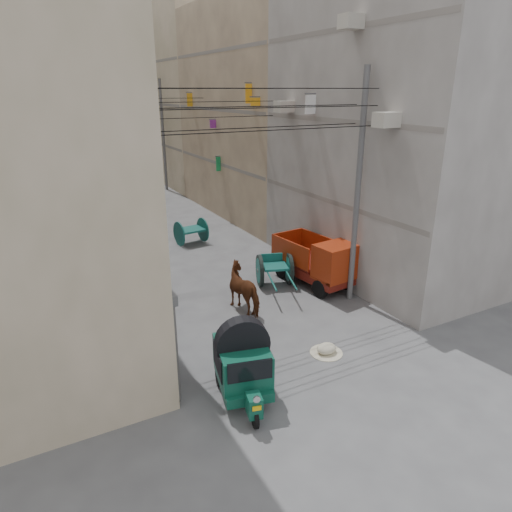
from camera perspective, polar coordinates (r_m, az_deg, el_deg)
ground at (r=11.48m, az=16.72°, el=-20.23°), size 140.00×140.00×0.00m
building_row_right at (r=42.62m, az=-8.36°, el=18.84°), size 8.00×62.00×14.00m
end_cap_building at (r=72.20m, az=-23.95°, el=17.91°), size 22.00×10.00×13.00m
shutters_left at (r=17.48m, az=-17.42°, el=-0.15°), size 0.18×14.40×2.88m
signboards at (r=28.59m, az=-14.65°, el=11.77°), size 8.22×40.52×5.67m
ac_units at (r=17.02m, az=9.82°, el=20.39°), size 0.70×6.55×3.35m
utility_poles at (r=24.06m, az=-11.97°, el=11.89°), size 7.40×22.20×8.00m
overhead_cables at (r=21.35m, az=-10.42°, el=18.46°), size 7.40×22.52×1.12m
auto_rickshaw at (r=11.51m, az=-1.68°, el=-13.11°), size 1.69×2.42×1.64m
tonga_cart at (r=17.85m, az=2.34°, el=-1.65°), size 1.89×2.98×1.26m
mini_truck at (r=17.72m, az=8.10°, el=-1.03°), size 1.94×3.64×1.96m
second_cart at (r=22.92m, az=-8.12°, el=3.12°), size 1.50×1.36×1.22m
feed_sack at (r=13.75m, az=8.80°, el=-11.36°), size 0.60×0.48×0.30m
horse at (r=15.81m, az=-1.24°, el=-4.06°), size 1.18×2.01×1.60m
distant_car_white at (r=24.28m, az=-14.08°, el=3.43°), size 1.36×3.24×1.09m
distant_car_grey at (r=39.54m, az=-16.04°, el=9.70°), size 1.59×3.95×1.27m
distant_car_green at (r=42.42m, az=-19.23°, el=10.00°), size 2.84×4.52×1.22m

